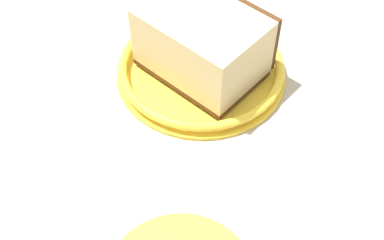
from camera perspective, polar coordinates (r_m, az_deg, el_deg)
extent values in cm
cube|color=tan|center=(50.43, -3.00, -3.05)|extent=(110.72, 110.72, 3.47)
cylinder|color=yellow|center=(54.14, 1.01, 5.42)|extent=(17.68, 17.68, 0.75)
torus|color=yellow|center=(53.54, 1.02, 6.05)|extent=(17.19, 17.19, 0.93)
cube|color=#472814|center=(53.66, 1.02, 5.92)|extent=(9.47, 12.59, 0.60)
cube|color=#DBC184|center=(51.27, 1.08, 8.65)|extent=(9.47, 12.59, 6.32)
cube|color=#472814|center=(53.86, 4.19, 10.97)|extent=(1.98, 11.70, 6.32)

